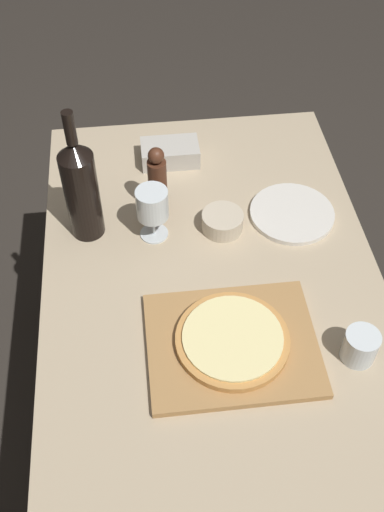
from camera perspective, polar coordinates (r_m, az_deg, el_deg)
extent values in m
plane|color=#2D2823|center=(2.15, 1.50, -15.23)|extent=(12.00, 12.00, 0.00)
cube|color=tan|center=(1.52, 2.05, -2.98)|extent=(0.86, 1.36, 0.03)
cylinder|color=brown|center=(2.21, -9.98, 2.77)|extent=(0.06, 0.06, 0.73)
cylinder|color=brown|center=(2.27, 8.92, 4.31)|extent=(0.06, 0.06, 0.73)
cube|color=#A87A47|center=(1.39, 3.84, -8.38)|extent=(0.39, 0.32, 0.02)
cylinder|color=#C68947|center=(1.38, 3.87, -7.97)|extent=(0.26, 0.26, 0.02)
cylinder|color=beige|center=(1.37, 3.90, -7.70)|extent=(0.23, 0.23, 0.01)
cylinder|color=black|center=(1.56, -10.40, 5.68)|extent=(0.09, 0.09, 0.26)
cone|color=black|center=(1.47, -11.20, 9.88)|extent=(0.09, 0.09, 0.04)
cylinder|color=black|center=(1.43, -11.58, 11.86)|extent=(0.03, 0.03, 0.09)
cylinder|color=#4C2819|center=(1.63, -3.27, 6.59)|extent=(0.05, 0.05, 0.17)
sphere|color=#4C2819|center=(1.56, -3.45, 9.52)|extent=(0.04, 0.04, 0.04)
cylinder|color=silver|center=(1.62, -3.62, 2.15)|extent=(0.08, 0.08, 0.00)
cylinder|color=silver|center=(1.59, -3.68, 3.04)|extent=(0.01, 0.01, 0.07)
cylinder|color=silver|center=(1.54, -3.82, 4.98)|extent=(0.08, 0.08, 0.08)
cylinder|color=beige|center=(1.62, 2.92, 3.29)|extent=(0.11, 0.11, 0.05)
cylinder|color=silver|center=(1.40, 15.71, -8.27)|extent=(0.08, 0.08, 0.08)
cylinder|color=silver|center=(1.68, 9.50, 4.03)|extent=(0.23, 0.23, 0.01)
cube|color=#BCB7AD|center=(1.82, -2.10, 9.79)|extent=(0.17, 0.10, 0.06)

